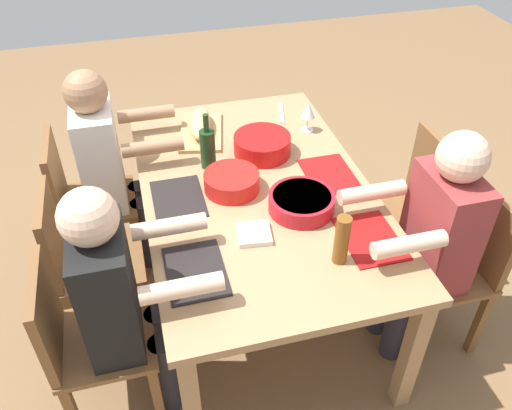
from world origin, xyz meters
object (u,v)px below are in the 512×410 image
object	(u,v)px
diner_near_left	(109,160)
chair_far_right	(457,262)
chair_near_right	(82,338)
serving_bowl_greens	(232,181)
diner_near_right	(120,294)
bread_loaf	(200,123)
serving_bowl_pasta	(302,201)
beer_bottle	(342,240)
cutting_board	(201,132)
chair_far_center	(409,201)
wine_glass	(308,111)
chair_near_center	(82,258)
wine_bottle	(208,148)
napkin_stack	(254,234)
chair_near_left	(81,198)
dining_table	(256,200)
diner_far_right	(432,234)
serving_bowl_fruit	(262,144)

from	to	relation	value
diner_near_left	chair_far_right	bearing A→B (deg)	58.05
chair_near_right	serving_bowl_greens	size ratio (longest dim) A/B	3.27
diner_near_right	bread_loaf	distance (m)	1.14
serving_bowl_pasta	beer_bottle	bearing A→B (deg)	7.34
diner_near_right	cutting_board	bearing A→B (deg)	153.75
chair_far_center	wine_glass	distance (m)	0.72
chair_near_center	wine_bottle	distance (m)	0.80
chair_far_center	napkin_stack	bearing A→B (deg)	-70.68
diner_near_right	chair_far_right	xyz separation A→B (m)	(0.00, 1.52, -0.21)
chair_near_left	cutting_board	world-z (taller)	chair_near_left
diner_near_left	wine_bottle	bearing A→B (deg)	63.06
diner_near_right	wine_bottle	xyz separation A→B (m)	(-0.70, 0.49, 0.15)
dining_table	chair_near_right	bearing A→B (deg)	-60.90
diner_far_right	wine_glass	world-z (taller)	diner_far_right
serving_bowl_pasta	beer_bottle	xyz separation A→B (m)	(0.34, 0.04, 0.06)
diner_near_left	wine_glass	size ratio (longest dim) A/B	7.23
serving_bowl_pasta	chair_near_center	bearing A→B (deg)	-101.99
diner_far_right	serving_bowl_greens	world-z (taller)	diner_far_right
serving_bowl_fruit	wine_glass	xyz separation A→B (m)	(-0.16, 0.30, 0.06)
bread_loaf	wine_glass	bearing A→B (deg)	78.75
cutting_board	wine_glass	distance (m)	0.59
chair_near_center	serving_bowl_greens	bearing A→B (deg)	90.86
diner_far_right	cutting_board	size ratio (longest dim) A/B	3.00
diner_near_right	chair_far_right	bearing A→B (deg)	90.00
serving_bowl_greens	chair_near_center	bearing A→B (deg)	-89.14
diner_near_left	wine_bottle	world-z (taller)	diner_near_left
napkin_stack	diner_far_right	bearing A→B (deg)	79.50
serving_bowl_fruit	wine_glass	world-z (taller)	wine_glass
chair_near_left	bread_loaf	xyz separation A→B (m)	(-0.07, 0.69, 0.32)
serving_bowl_greens	serving_bowl_fruit	world-z (taller)	serving_bowl_fruit
dining_table	beer_bottle	bearing A→B (deg)	19.47
serving_bowl_greens	diner_far_right	bearing A→B (deg)	58.21
diner_near_right	cutting_board	size ratio (longest dim) A/B	3.00
diner_near_left	wine_bottle	distance (m)	0.56
diner_near_left	serving_bowl_pasta	world-z (taller)	diner_near_left
serving_bowl_fruit	napkin_stack	bearing A→B (deg)	-18.40
cutting_board	diner_near_left	bearing A→B (deg)	-82.06
serving_bowl_greens	cutting_board	size ratio (longest dim) A/B	0.65
dining_table	beer_bottle	world-z (taller)	beer_bottle
chair_near_right	beer_bottle	xyz separation A→B (m)	(0.08, 1.05, 0.37)
chair_far_right	diner_near_left	distance (m)	1.81
chair_far_right	beer_bottle	bearing A→B (deg)	-82.69
diner_near_right	wine_glass	size ratio (longest dim) A/B	7.23
chair_near_left	serving_bowl_pasta	world-z (taller)	chair_near_left
diner_near_right	serving_bowl_fruit	bearing A→B (deg)	133.97
serving_bowl_pasta	beer_bottle	distance (m)	0.35
serving_bowl_greens	napkin_stack	world-z (taller)	serving_bowl_greens
diner_far_right	cutting_board	bearing A→B (deg)	-140.66
chair_near_right	bread_loaf	distance (m)	1.27
chair_near_left	wine_bottle	world-z (taller)	wine_bottle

